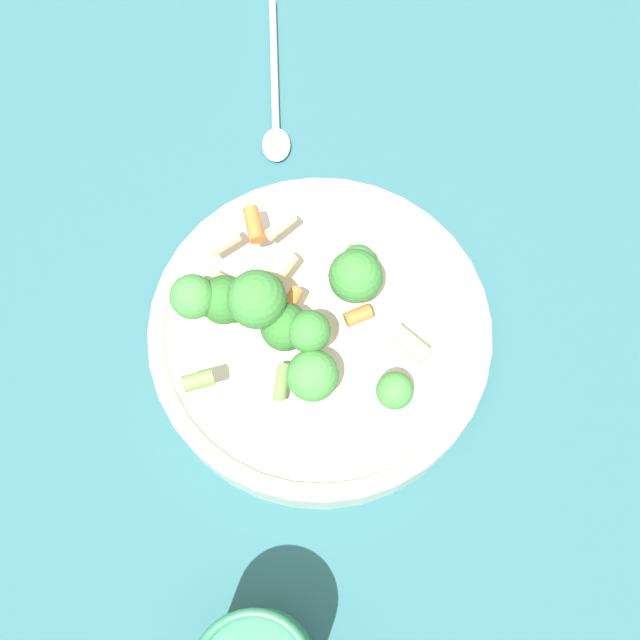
{
  "coord_description": "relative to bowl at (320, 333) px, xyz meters",
  "views": [
    {
      "loc": [
        0.07,
        -0.19,
        0.58
      ],
      "look_at": [
        0.0,
        0.0,
        0.05
      ],
      "focal_mm": 42.0,
      "sensor_mm": 36.0,
      "label": 1
    }
  ],
  "objects": [
    {
      "name": "pasta_salad",
      "position": [
        -0.02,
        -0.01,
        0.05
      ],
      "size": [
        0.19,
        0.16,
        0.07
      ],
      "color": "#8CB766",
      "rests_on": "bowl"
    },
    {
      "name": "spoon",
      "position": [
        -0.12,
        0.2,
        -0.02
      ],
      "size": [
        0.09,
        0.18,
        0.01
      ],
      "rotation": [
        0.0,
        0.0,
        11.39
      ],
      "color": "silver",
      "rests_on": "ground_plane"
    },
    {
      "name": "bowl",
      "position": [
        0.0,
        0.0,
        0.0
      ],
      "size": [
        0.27,
        0.27,
        0.05
      ],
      "color": "beige",
      "rests_on": "ground_plane"
    },
    {
      "name": "ground_plane",
      "position": [
        0.0,
        0.0,
        -0.02
      ],
      "size": [
        3.0,
        3.0,
        0.0
      ],
      "primitive_type": "plane",
      "color": "#2D6066"
    }
  ]
}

